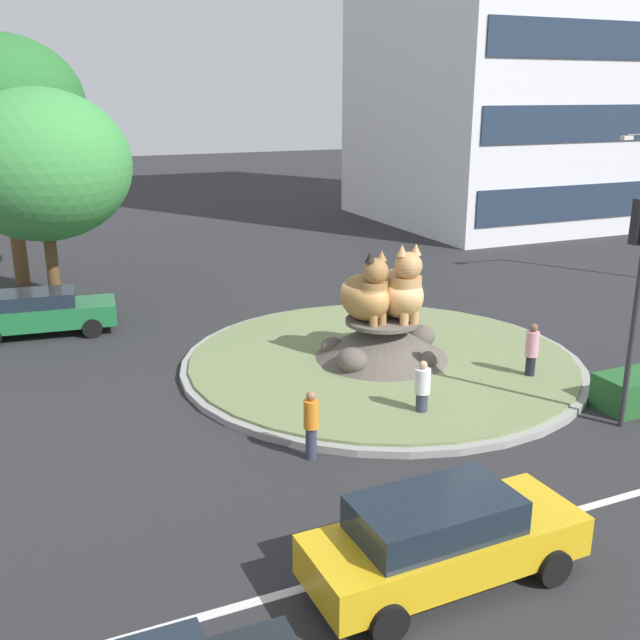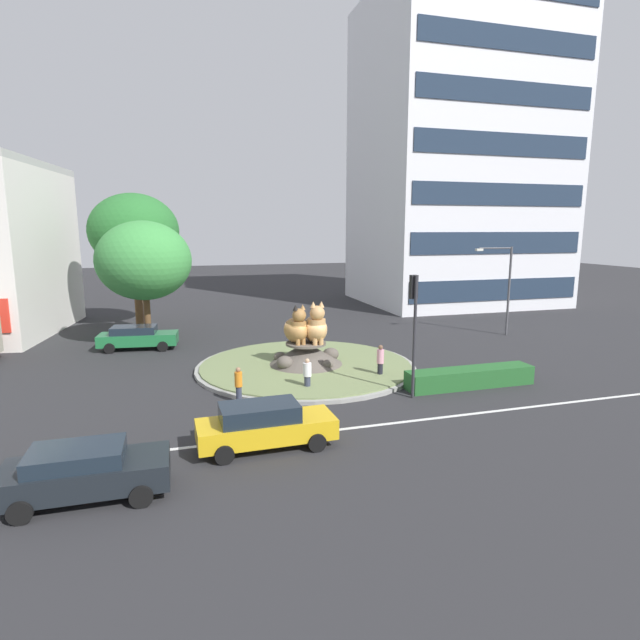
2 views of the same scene
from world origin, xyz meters
TOP-DOWN VIEW (x-y plane):
  - ground_plane at (0.00, 0.00)m, footprint 160.00×160.00m
  - lane_centreline at (0.00, -8.67)m, footprint 112.00×0.20m
  - roundabout_island at (-0.00, -0.00)m, footprint 11.95×11.95m
  - cat_statue_tabby at (-0.50, 0.08)m, footprint 1.45×2.23m
  - cat_statue_calico at (0.52, -0.12)m, footprint 1.50×2.26m
  - traffic_light_mast at (3.35, -6.02)m, footprint 0.33×0.46m
  - broadleaf_tree_behind_island at (-9.31, 14.89)m, footprint 6.56×6.56m
  - second_tree_near_tower at (-8.46, 8.56)m, footprint 5.98×5.98m
  - pedestrian_orange_shirt at (-4.27, -4.56)m, footprint 0.33×0.33m
  - pedestrian_pink_shirt at (3.11, -2.98)m, footprint 0.36×0.36m
  - pedestrian_white_shirt at (-0.96, -3.83)m, footprint 0.39×0.39m
  - hatchback_near_shophouse at (-9.08, 7.28)m, footprint 4.93×2.40m
  - parked_car_right at (-4.01, -9.42)m, footprint 4.81×2.00m

SIDE VIEW (x-z plane):
  - ground_plane at x=0.00m, z-range 0.00..0.00m
  - lane_centreline at x=0.00m, z-range 0.00..0.01m
  - roundabout_island at x=0.00m, z-range -0.33..1.11m
  - hatchback_near_shophouse at x=-9.08m, z-range 0.05..1.54m
  - pedestrian_white_shirt at x=-0.96m, z-range 0.03..1.61m
  - parked_car_right at x=-4.01m, z-range 0.03..1.64m
  - pedestrian_orange_shirt at x=-4.27m, z-range 0.05..1.67m
  - pedestrian_pink_shirt at x=3.11m, z-range 0.05..1.82m
  - cat_statue_tabby at x=-0.50m, z-range 1.15..3.31m
  - cat_statue_calico at x=0.52m, z-range 1.13..3.45m
  - traffic_light_mast at x=3.35m, z-range 1.07..6.62m
  - second_tree_near_tower at x=-8.46m, z-range 1.47..9.53m
  - broadleaf_tree_behind_island at x=-9.31m, z-range 2.25..12.39m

